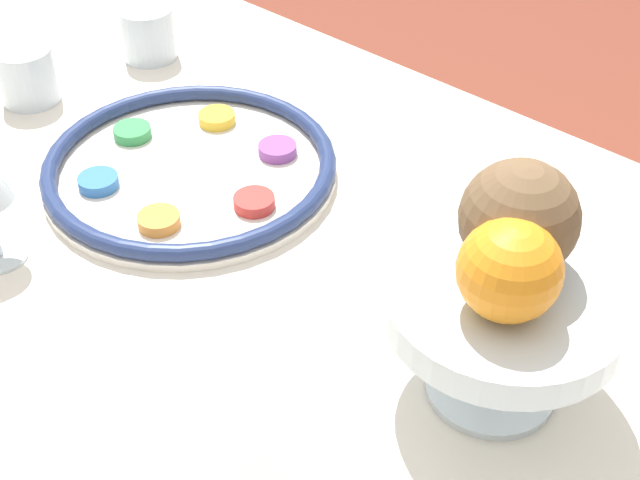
{
  "coord_description": "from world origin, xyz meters",
  "views": [
    {
      "loc": [
        0.62,
        -0.43,
        1.38
      ],
      "look_at": [
        0.13,
        0.11,
        0.78
      ],
      "focal_mm": 50.0,
      "sensor_mm": 36.0,
      "label": 1
    }
  ],
  "objects_px": {
    "cup_near": "(27,75)",
    "cup_mid": "(148,33)",
    "coconut": "(519,218)",
    "seder_plate": "(190,167)",
    "orange_fruit": "(509,270)",
    "fruit_stand": "(503,314)"
  },
  "relations": [
    {
      "from": "fruit_stand",
      "to": "orange_fruit",
      "type": "distance_m",
      "value": 0.07
    },
    {
      "from": "coconut",
      "to": "orange_fruit",
      "type": "bearing_deg",
      "value": -64.11
    },
    {
      "from": "cup_near",
      "to": "cup_mid",
      "type": "height_order",
      "value": "same"
    },
    {
      "from": "fruit_stand",
      "to": "cup_mid",
      "type": "bearing_deg",
      "value": 164.29
    },
    {
      "from": "seder_plate",
      "to": "cup_near",
      "type": "xyz_separation_m",
      "value": [
        -0.3,
        -0.02,
        0.02
      ]
    },
    {
      "from": "seder_plate",
      "to": "coconut",
      "type": "distance_m",
      "value": 0.48
    },
    {
      "from": "seder_plate",
      "to": "orange_fruit",
      "type": "relative_size",
      "value": 4.15
    },
    {
      "from": "coconut",
      "to": "cup_mid",
      "type": "height_order",
      "value": "coconut"
    },
    {
      "from": "seder_plate",
      "to": "coconut",
      "type": "relative_size",
      "value": 3.47
    },
    {
      "from": "fruit_stand",
      "to": "cup_mid",
      "type": "distance_m",
      "value": 0.77
    },
    {
      "from": "orange_fruit",
      "to": "coconut",
      "type": "xyz_separation_m",
      "value": [
        -0.03,
        0.05,
        0.01
      ]
    },
    {
      "from": "coconut",
      "to": "cup_near",
      "type": "relative_size",
      "value": 1.3
    },
    {
      "from": "cup_near",
      "to": "coconut",
      "type": "bearing_deg",
      "value": 1.08
    },
    {
      "from": "orange_fruit",
      "to": "cup_mid",
      "type": "bearing_deg",
      "value": 162.99
    },
    {
      "from": "seder_plate",
      "to": "cup_near",
      "type": "relative_size",
      "value": 4.5
    },
    {
      "from": "orange_fruit",
      "to": "cup_near",
      "type": "distance_m",
      "value": 0.79
    },
    {
      "from": "orange_fruit",
      "to": "cup_near",
      "type": "relative_size",
      "value": 1.08
    },
    {
      "from": "coconut",
      "to": "fruit_stand",
      "type": "bearing_deg",
      "value": -62.12
    },
    {
      "from": "seder_plate",
      "to": "cup_mid",
      "type": "relative_size",
      "value": 4.5
    },
    {
      "from": "seder_plate",
      "to": "coconut",
      "type": "bearing_deg",
      "value": -1.3
    },
    {
      "from": "seder_plate",
      "to": "cup_mid",
      "type": "xyz_separation_m",
      "value": [
        -0.28,
        0.17,
        0.02
      ]
    },
    {
      "from": "cup_near",
      "to": "seder_plate",
      "type": "bearing_deg",
      "value": 4.58
    }
  ]
}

